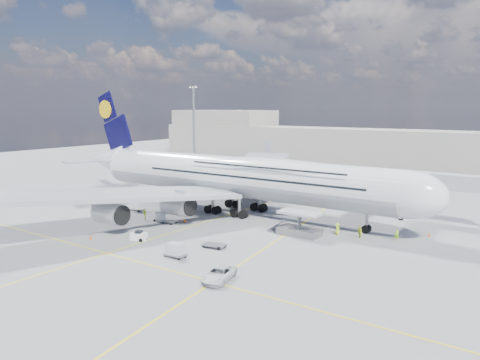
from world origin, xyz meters
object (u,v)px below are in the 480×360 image
Objects in this scene: light_mast at (194,128)px; baggage_tug at (139,236)px; cone_nose at (429,235)px; crew_wing at (122,215)px; catering_truck_outer at (231,175)px; crew_tug at (145,215)px; cone_wing_left_inner at (228,201)px; crew_van at (337,229)px; dolly_nose_far at (175,250)px; cone_wing_left_outer at (262,186)px; cone_wing_right_inner at (185,220)px; airliner at (237,176)px; dolly_row_b at (161,217)px; dolly_row_a at (136,205)px; crew_loader at (359,232)px; cargo_loader at (298,227)px; crew_nose at (397,235)px; catering_truck_inner at (254,187)px; service_van at (219,274)px; dolly_nose_near at (214,245)px; cone_tail at (71,191)px; cone_wing_right_outer at (90,237)px; dolly_back at (100,204)px; dolly_row_c at (168,221)px; jet_bridge at (419,183)px.

baggage_tug is at bearing -56.19° from light_mast.
crew_wing is at bearing -156.62° from cone_nose.
catering_truck_outer reaches higher than crew_wing.
crew_wing is 3.86m from crew_tug.
crew_van is at bearing -19.23° from cone_wing_left_inner.
dolly_nose_far is at bearing -38.19° from baggage_tug.
cone_wing_right_inner is at bearing -78.16° from cone_wing_left_outer.
airliner reaches higher than dolly_row_b.
dolly_row_a reaches higher than crew_loader.
cargo_loader is 53.61m from catering_truck_outer.
catering_truck_outer reaches higher than dolly_row_b.
dolly_nose_far is at bearing -113.40° from cargo_loader.
crew_nose is at bearing 11.88° from baggage_tug.
cone_wing_left_inner is at bearing 114.86° from dolly_row_b.
catering_truck_inner reaches higher than dolly_row_b.
dolly_row_b is (-23.24, -6.11, -0.38)m from cargo_loader.
catering_truck_inner reaches higher than service_van.
cone_tail is at bearing 154.16° from dolly_nose_near.
airliner is at bearing 156.77° from cargo_loader.
cone_nose is at bearing 6.46° from cone_tail.
cone_nose is at bearing 52.02° from service_van.
dolly_back is at bearing 138.29° from cone_wing_right_outer.
crew_wing is 3.37× the size of cone_nose.
baggage_tug is (-9.65, 2.65, -0.35)m from dolly_nose_far.
cone_wing_right_inner is 1.08× the size of cone_wing_right_outer.
baggage_tug is at bearing 149.42° from service_van.
catering_truck_inner is 12.57× the size of cone_tail.
cone_wing_right_inner is at bearing 55.53° from crew_van.
baggage_tug reaches higher than cone_nose.
light_mast is at bearing 118.84° from service_van.
cone_wing_left_inner is (-1.93, 19.50, -0.04)m from dolly_row_c.
cone_wing_right_inner is at bearing -12.57° from dolly_row_a.
dolly_nose_near is at bearing -122.70° from jet_bridge.
cargo_loader is at bearing 80.84° from service_van.
light_mast reaches higher than cone_wing_left_outer.
light_mast is at bearing 156.90° from cone_nose.
cargo_loader is 15.32× the size of cone_nose.
cone_wing_left_inner is 1.23× the size of cone_tail.
baggage_tug is 50.18m from cone_wing_left_outer.
cone_wing_right_inner is at bearing -51.14° from light_mast.
dolly_back is 56.19m from crew_nose.
crew_loader reaches higher than dolly_nose_far.
dolly_nose_near is 19.13m from cone_wing_right_outer.
dolly_row_a is 0.95× the size of dolly_nose_near.
dolly_row_c is (35.34, -48.21, -12.87)m from light_mast.
service_van reaches higher than cone_wing_left_outer.
airliner is 45.78× the size of crew_nose.
cone_wing_left_outer is at bearing 117.52° from catering_truck_inner.
cone_nose is (3.31, 5.33, -0.60)m from crew_nose.
cone_tail is (-38.32, 8.21, -0.09)m from dolly_row_c.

